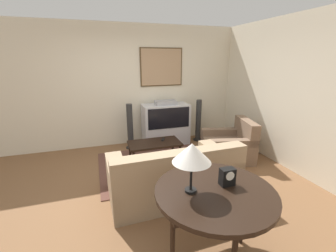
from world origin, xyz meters
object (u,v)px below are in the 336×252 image
at_px(couch, 173,177).
at_px(coffee_table, 155,145).
at_px(tv, 166,124).
at_px(table_lamp, 192,154).
at_px(console_table, 215,196).
at_px(speaker_tower_right, 198,121).
at_px(armchair, 229,146).
at_px(speaker_tower_left, 130,128).
at_px(mantel_clock, 227,177).

height_order(couch, coffee_table, couch).
xyz_separation_m(tv, table_lamp, (-0.74, -3.16, 0.67)).
bearing_deg(tv, console_table, -99.07).
height_order(couch, speaker_tower_right, speaker_tower_right).
height_order(armchair, speaker_tower_left, speaker_tower_left).
height_order(armchair, console_table, armchair).
bearing_deg(console_table, couch, 90.66).
xyz_separation_m(armchair, coffee_table, (-1.50, 0.24, 0.12)).
bearing_deg(armchair, speaker_tower_left, -108.80).
bearing_deg(mantel_clock, armchair, 55.87).
xyz_separation_m(tv, couch, (-0.53, -2.05, -0.20)).
bearing_deg(coffee_table, speaker_tower_left, 108.96).
xyz_separation_m(armchair, table_lamp, (-1.72, -1.98, 0.90)).
xyz_separation_m(tv, armchair, (0.98, -1.18, -0.23)).
bearing_deg(armchair, console_table, -22.46).
height_order(couch, speaker_tower_left, speaker_tower_left).
distance_m(couch, console_table, 1.24).
xyz_separation_m(couch, armchair, (1.51, 0.87, -0.03)).
bearing_deg(mantel_clock, console_table, -162.60).
bearing_deg(speaker_tower_left, coffee_table, -71.04).
height_order(tv, speaker_tower_right, tv).
bearing_deg(speaker_tower_right, coffee_table, -145.51).
bearing_deg(armchair, speaker_tower_right, -159.01).
bearing_deg(couch, table_lamp, 77.64).
distance_m(table_lamp, speaker_tower_left, 3.22).
distance_m(armchair, coffee_table, 1.52).
bearing_deg(tv, speaker_tower_right, -0.88).
bearing_deg(armchair, coffee_table, -85.09).
height_order(couch, armchair, couch).
bearing_deg(console_table, armchair, 53.63).
xyz_separation_m(armchair, console_table, (-1.49, -2.03, 0.45)).
height_order(armchair, mantel_clock, mantel_clock).
distance_m(coffee_table, speaker_tower_left, 0.99).
xyz_separation_m(speaker_tower_left, speaker_tower_right, (1.67, 0.00, 0.00)).
bearing_deg(console_table, speaker_tower_left, 95.80).
distance_m(couch, coffee_table, 1.11).
distance_m(couch, speaker_tower_right, 2.45).
bearing_deg(couch, tv, -105.68).
xyz_separation_m(coffee_table, console_table, (0.01, -2.27, 0.33)).
height_order(console_table, table_lamp, table_lamp).
bearing_deg(table_lamp, mantel_clock, -0.15).
xyz_separation_m(table_lamp, speaker_tower_right, (1.58, 3.15, -0.68)).
distance_m(tv, console_table, 3.26).
bearing_deg(mantel_clock, table_lamp, 179.85).
height_order(coffee_table, mantel_clock, mantel_clock).
xyz_separation_m(table_lamp, mantel_clock, (0.38, -0.00, -0.29)).
bearing_deg(speaker_tower_right, couch, -123.81).
bearing_deg(speaker_tower_right, console_table, -112.88).
bearing_deg(couch, speaker_tower_left, -82.58).
bearing_deg(speaker_tower_left, table_lamp, -88.31).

